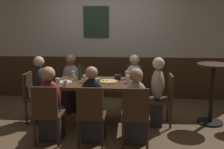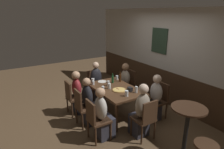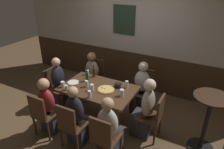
{
  "view_description": "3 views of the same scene",
  "coord_description": "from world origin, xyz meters",
  "px_view_note": "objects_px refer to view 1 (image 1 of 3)",
  "views": [
    {
      "loc": [
        0.54,
        -4.46,
        1.77
      ],
      "look_at": [
        0.24,
        0.02,
        0.87
      ],
      "focal_mm": 43.41,
      "sensor_mm": 36.0,
      "label": 1
    },
    {
      "loc": [
        3.65,
        -2.36,
        2.49
      ],
      "look_at": [
        -0.03,
        -0.08,
        1.09
      ],
      "focal_mm": 31.0,
      "sensor_mm": 36.0,
      "label": 2
    },
    {
      "loc": [
        1.84,
        -2.88,
        2.7
      ],
      "look_at": [
        0.23,
        0.14,
        1.02
      ],
      "focal_mm": 32.64,
      "sensor_mm": 36.0,
      "label": 3
    }
  ],
  "objects_px": {
    "chair_left_far": "(73,84)",
    "person_left_near": "(51,109)",
    "person_head_west": "(43,95)",
    "pizza": "(108,81)",
    "chair_head_west": "(34,94)",
    "person_head_east": "(155,97)",
    "condiment_caddy": "(118,77)",
    "chair_mid_near": "(91,112)",
    "chair_right_far": "(134,85)",
    "beer_glass_tall": "(127,75)",
    "pint_glass_pale": "(98,83)",
    "beer_bottle_brown": "(83,72)",
    "highball_clear": "(58,82)",
    "chair_head_east": "(164,97)",
    "person_mid_near": "(93,110)",
    "pint_glass_amber": "(94,80)",
    "plate_white_large": "(65,82)",
    "pint_glass_stout": "(129,80)",
    "side_bar_table": "(212,89)",
    "chair_right_near": "(135,113)",
    "person_right_near": "(135,111)",
    "tumbler_water": "(85,79)",
    "chair_left_near": "(47,111)",
    "person_right_far": "(134,88)",
    "beer_glass_half": "(65,84)",
    "beer_bottle_green": "(79,74)",
    "tumbler_short": "(73,74)"
  },
  "relations": [
    {
      "from": "beer_bottle_brown",
      "to": "person_head_west",
      "type": "bearing_deg",
      "value": -150.6
    },
    {
      "from": "chair_mid_near",
      "to": "pint_glass_amber",
      "type": "xyz_separation_m",
      "value": [
        -0.05,
        0.72,
        0.3
      ]
    },
    {
      "from": "chair_left_near",
      "to": "person_left_near",
      "type": "distance_m",
      "value": 0.16
    },
    {
      "from": "person_head_west",
      "to": "highball_clear",
      "type": "height_order",
      "value": "person_head_west"
    },
    {
      "from": "beer_bottle_green",
      "to": "chair_left_far",
      "type": "bearing_deg",
      "value": 111.42
    },
    {
      "from": "pint_glass_amber",
      "to": "pint_glass_pale",
      "type": "distance_m",
      "value": 0.25
    },
    {
      "from": "pizza",
      "to": "beer_bottle_brown",
      "type": "distance_m",
      "value": 0.63
    },
    {
      "from": "pint_glass_stout",
      "to": "chair_left_far",
      "type": "bearing_deg",
      "value": 141.76
    },
    {
      "from": "person_head_west",
      "to": "tumbler_short",
      "type": "xyz_separation_m",
      "value": [
        0.46,
        0.38,
        0.3
      ]
    },
    {
      "from": "chair_mid_near",
      "to": "side_bar_table",
      "type": "xyz_separation_m",
      "value": [
        1.96,
        1.0,
        0.12
      ]
    },
    {
      "from": "person_mid_near",
      "to": "highball_clear",
      "type": "relative_size",
      "value": 9.66
    },
    {
      "from": "beer_bottle_green",
      "to": "beer_bottle_brown",
      "type": "relative_size",
      "value": 0.97
    },
    {
      "from": "pizza",
      "to": "condiment_caddy",
      "type": "relative_size",
      "value": 2.94
    },
    {
      "from": "highball_clear",
      "to": "chair_head_west",
      "type": "bearing_deg",
      "value": 150.24
    },
    {
      "from": "chair_left_far",
      "to": "person_left_near",
      "type": "height_order",
      "value": "person_left_near"
    },
    {
      "from": "chair_head_east",
      "to": "chair_right_far",
      "type": "xyz_separation_m",
      "value": [
        -0.5,
        0.86,
        0.0
      ]
    },
    {
      "from": "chair_left_far",
      "to": "chair_right_near",
      "type": "bearing_deg",
      "value": -53.98
    },
    {
      "from": "chair_head_east",
      "to": "person_mid_near",
      "type": "height_order",
      "value": "person_mid_near"
    },
    {
      "from": "chair_right_near",
      "to": "highball_clear",
      "type": "bearing_deg",
      "value": 155.4
    },
    {
      "from": "chair_right_far",
      "to": "pint_glass_amber",
      "type": "bearing_deg",
      "value": -123.93
    },
    {
      "from": "person_left_near",
      "to": "plate_white_large",
      "type": "relative_size",
      "value": 4.94
    },
    {
      "from": "chair_head_west",
      "to": "person_head_east",
      "type": "xyz_separation_m",
      "value": [
        2.09,
        0.0,
        0.0
      ]
    },
    {
      "from": "person_right_far",
      "to": "beer_glass_half",
      "type": "xyz_separation_m",
      "value": [
        -1.11,
        -1.05,
        0.31
      ]
    },
    {
      "from": "beer_glass_tall",
      "to": "pint_glass_pale",
      "type": "xyz_separation_m",
      "value": [
        -0.43,
        -0.62,
        -0.01
      ]
    },
    {
      "from": "beer_glass_half",
      "to": "pint_glass_amber",
      "type": "bearing_deg",
      "value": 26.43
    },
    {
      "from": "chair_head_east",
      "to": "pint_glass_amber",
      "type": "bearing_deg",
      "value": -173.28
    },
    {
      "from": "chair_left_near",
      "to": "beer_glass_half",
      "type": "relative_size",
      "value": 8.63
    },
    {
      "from": "person_head_west",
      "to": "pint_glass_stout",
      "type": "bearing_deg",
      "value": -1.87
    },
    {
      "from": "chair_mid_near",
      "to": "person_head_west",
      "type": "bearing_deg",
      "value": 138.27
    },
    {
      "from": "person_mid_near",
      "to": "side_bar_table",
      "type": "relative_size",
      "value": 1.08
    },
    {
      "from": "beer_bottle_green",
      "to": "side_bar_table",
      "type": "height_order",
      "value": "side_bar_table"
    },
    {
      "from": "person_mid_near",
      "to": "beer_bottle_brown",
      "type": "bearing_deg",
      "value": 107.09
    },
    {
      "from": "beer_glass_tall",
      "to": "condiment_caddy",
      "type": "bearing_deg",
      "value": -159.57
    },
    {
      "from": "condiment_caddy",
      "to": "chair_mid_near",
      "type": "bearing_deg",
      "value": -107.18
    },
    {
      "from": "person_right_far",
      "to": "person_mid_near",
      "type": "distance_m",
      "value": 1.53
    },
    {
      "from": "chair_right_near",
      "to": "beer_bottle_green",
      "type": "xyz_separation_m",
      "value": [
        -0.97,
        1.0,
        0.35
      ]
    },
    {
      "from": "person_head_west",
      "to": "pizza",
      "type": "height_order",
      "value": "person_head_west"
    },
    {
      "from": "chair_head_east",
      "to": "chair_left_far",
      "type": "distance_m",
      "value": 1.95
    },
    {
      "from": "chair_head_east",
      "to": "person_head_west",
      "type": "xyz_separation_m",
      "value": [
        -2.09,
        0.0,
        -0.01
      ]
    },
    {
      "from": "person_head_west",
      "to": "tumbler_water",
      "type": "bearing_deg",
      "value": -5.12
    },
    {
      "from": "chair_left_far",
      "to": "pint_glass_stout",
      "type": "xyz_separation_m",
      "value": [
        1.16,
        -0.91,
        0.3
      ]
    },
    {
      "from": "beer_glass_tall",
      "to": "highball_clear",
      "type": "relative_size",
      "value": 1.26
    },
    {
      "from": "chair_right_near",
      "to": "plate_white_large",
      "type": "distance_m",
      "value": 1.45
    },
    {
      "from": "person_right_near",
      "to": "side_bar_table",
      "type": "xyz_separation_m",
      "value": [
        1.33,
        0.83,
        0.15
      ]
    },
    {
      "from": "chair_right_far",
      "to": "beer_glass_tall",
      "type": "height_order",
      "value": "beer_glass_tall"
    },
    {
      "from": "highball_clear",
      "to": "person_head_east",
      "type": "bearing_deg",
      "value": 10.5
    },
    {
      "from": "tumbler_water",
      "to": "chair_left_near",
      "type": "bearing_deg",
      "value": -117.38
    },
    {
      "from": "person_right_near",
      "to": "tumbler_water",
      "type": "xyz_separation_m",
      "value": [
        -0.84,
        0.63,
        0.33
      ]
    },
    {
      "from": "person_head_west",
      "to": "plate_white_large",
      "type": "bearing_deg",
      "value": -7.82
    },
    {
      "from": "chair_left_far",
      "to": "beer_bottle_green",
      "type": "bearing_deg",
      "value": -68.58
    }
  ]
}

